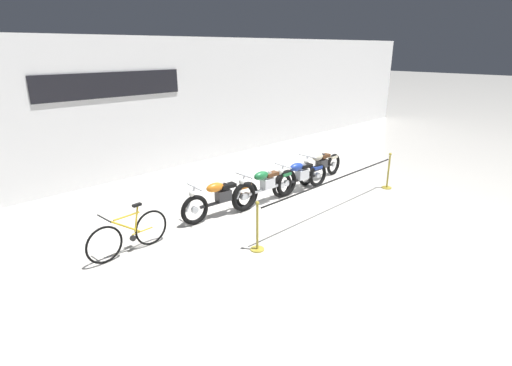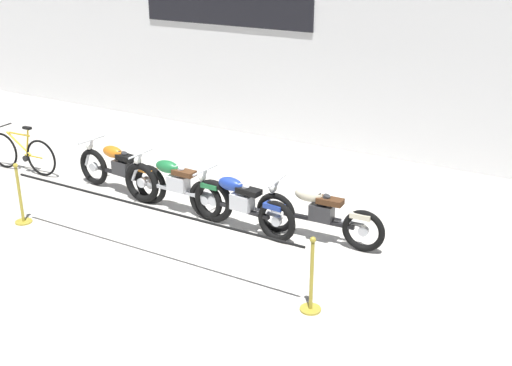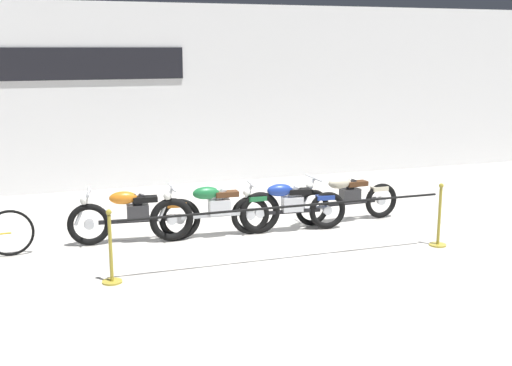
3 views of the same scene
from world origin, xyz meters
The scene contains 9 objects.
ground_plane centered at (0.00, 0.00, 0.00)m, with size 120.00×120.00×0.00m, color silver.
back_wall centered at (-0.01, 5.12, 2.10)m, with size 28.00×0.29×4.20m.
motorcycle_orange_0 centered at (-2.04, 0.71, 0.47)m, with size 2.21×0.62×0.93m.
motorcycle_green_1 centered at (-0.67, 0.56, 0.47)m, with size 2.30×0.62×0.95m.
motorcycle_blue_2 centered at (0.65, 0.49, 0.46)m, with size 2.11×0.62×0.92m.
motorcycle_cream_3 centered at (1.92, 0.74, 0.46)m, with size 2.14×0.62×0.92m.
bicycle centered at (-4.50, 0.59, 0.40)m, with size 1.76×0.48×0.98m.
stanchion_far_left centered at (-1.10, -1.09, 0.66)m, with size 5.33×0.28×1.05m.
stanchion_mid_left centered at (2.67, -1.09, 0.36)m, with size 0.28×0.28×1.05m.
Camera 2 is at (5.59, -7.58, 4.61)m, focal length 45.00 mm.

